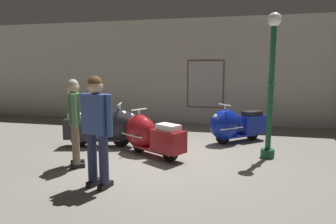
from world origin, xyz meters
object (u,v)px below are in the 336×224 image
Objects in this scene: scooter_2 at (234,125)px; lamppost at (271,82)px; scooter_0 at (107,127)px; scooter_1 at (148,135)px; visitor_1 at (97,124)px; visitor_0 at (74,117)px.

scooter_2 is 1.73m from lamppost.
scooter_0 is 0.60× the size of lamppost.
scooter_1 is 2.76m from lamppost.
visitor_1 is (0.89, -2.26, 0.53)m from scooter_0.
visitor_1 reaches higher than scooter_0.
scooter_0 is at bearing 179.33° from lamppost.
scooter_2 is at bearing 123.01° from lamppost.
visitor_1 reaches higher than visitor_0.
scooter_1 is 2.31m from scooter_2.
lamppost is 1.77× the size of visitor_0.
scooter_0 is at bearing -20.80° from scooter_2.
scooter_1 is at bearing 6.71° from visitor_1.
scooter_0 is 1.07× the size of visitor_0.
scooter_2 is 0.88× the size of visitor_1.
scooter_2 is 0.52× the size of lamppost.
lamppost reaches higher than scooter_2.
scooter_0 is 1.52m from visitor_0.
scooter_2 is at bearing 10.01° from visitor_0.
lamppost reaches higher than scooter_1.
visitor_0 is at bearing -102.20° from scooter_0.
scooter_1 is 0.97× the size of visitor_0.
visitor_0 is (-2.88, -2.51, 0.51)m from scooter_2.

